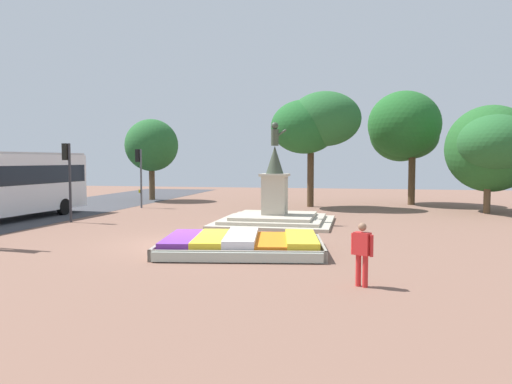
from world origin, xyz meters
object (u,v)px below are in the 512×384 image
Objects in this scene: flower_planter at (241,245)px; pedestrian_with_handbag at (362,250)px; statue_monument at (275,209)px; traffic_light_far_corner at (139,168)px; traffic_light_mid_block at (68,167)px.

pedestrian_with_handbag is (3.82, -3.75, 0.62)m from flower_planter.
flower_planter is 5.39m from pedestrian_with_handbag.
statue_monument reaches higher than traffic_light_far_corner.
traffic_light_mid_block is at bearing -170.98° from statue_monument.
traffic_light_far_corner is at bearing 128.06° from pedestrian_with_handbag.
traffic_light_mid_block is 16.90m from pedestrian_with_handbag.
flower_planter is 7.52m from statue_monument.
flower_planter is 3.78× the size of pedestrian_with_handbag.
traffic_light_far_corner reaches higher than pedestrian_with_handbag.
flower_planter is 1.52× the size of traffic_light_mid_block.
traffic_light_far_corner is 2.41× the size of pedestrian_with_handbag.
statue_monument is 11.93m from pedestrian_with_handbag.
pedestrian_with_handbag is (13.72, -9.71, -1.78)m from traffic_light_mid_block.
traffic_light_mid_block is at bearing 148.98° from flower_planter.
traffic_light_far_corner is at bearing 125.66° from flower_planter.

